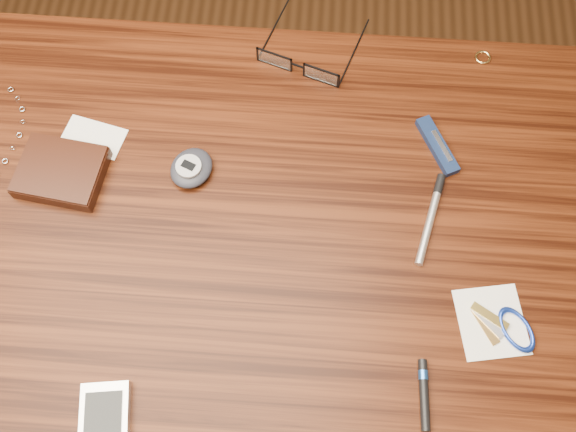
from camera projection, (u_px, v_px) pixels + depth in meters
name	position (u px, v px, depth m)	size (l,w,h in m)	color
ground	(278.00, 353.00, 1.54)	(3.80, 3.80, 0.00)	#472814
desk	(272.00, 267.00, 0.94)	(1.00, 0.70, 0.75)	#361508
wallet_and_card	(62.00, 171.00, 0.88)	(0.14, 0.15, 0.02)	black
eyeglasses	(300.00, 64.00, 0.94)	(0.17, 0.17, 0.03)	black
gold_ring	(483.00, 57.00, 0.96)	(0.02, 0.02, 0.00)	#E9C373
pda_phone	(104.00, 429.00, 0.75)	(0.07, 0.11, 0.02)	silver
pedometer	(191.00, 168.00, 0.88)	(0.08, 0.08, 0.03)	black
notepad_keys	(505.00, 326.00, 0.80)	(0.11, 0.10, 0.01)	silver
pocket_knife	(437.00, 146.00, 0.90)	(0.06, 0.09, 0.01)	#0E1D3C
silver_pen	(432.00, 212.00, 0.86)	(0.04, 0.13, 0.01)	silver
black_blue_pen	(424.00, 392.00, 0.77)	(0.01, 0.08, 0.01)	black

